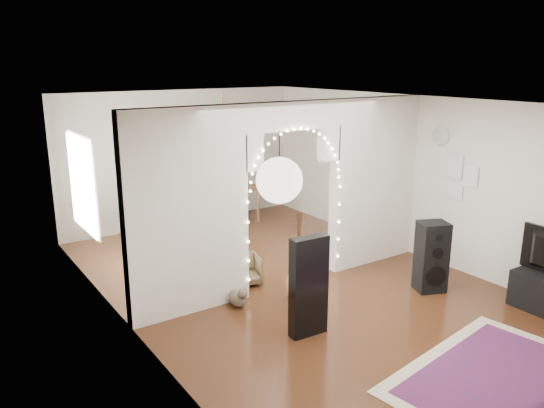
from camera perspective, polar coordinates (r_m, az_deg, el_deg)
floor at (r=8.11m, az=2.01°, el=-8.37°), size 7.50×7.50×0.00m
ceiling at (r=7.46m, az=2.20°, el=11.02°), size 5.00×7.50×0.02m
wall_back at (r=10.86m, az=-9.73°, el=4.89°), size 5.00×0.02×2.70m
wall_front at (r=5.30m, az=27.08°, el=-7.38°), size 5.00×0.02×2.70m
wall_left at (r=6.56m, az=-15.79°, el=-2.11°), size 0.02×7.50×2.70m
wall_right at (r=9.34m, az=14.57°, el=2.99°), size 0.02×7.50×2.70m
divider_wall at (r=7.66m, az=2.11°, el=1.46°), size 5.00×0.20×2.70m
fairy_lights at (r=7.53m, az=2.70°, el=2.19°), size 1.64×0.04×1.60m
window at (r=8.21m, az=-19.74°, el=2.04°), size 0.04×1.20×1.40m
wall_clock at (r=8.83m, az=17.73°, el=7.03°), size 0.03×0.31×0.31m
picture_frames at (r=8.69m, az=19.48°, el=2.74°), size 0.02×0.50×0.70m
paper_lantern at (r=4.49m, az=0.79°, el=2.56°), size 0.40×0.40×0.40m
ceiling_fan at (r=9.17m, az=-5.36°, el=9.83°), size 1.10×1.10×0.30m
area_rug at (r=6.29m, az=24.18°, el=-17.16°), size 2.66×2.15×0.02m
guitar_case at (r=6.42m, az=3.96°, el=-8.85°), size 0.49×0.19×1.25m
acoustic_guitar at (r=7.34m, az=2.89°, el=-6.96°), size 0.45×0.21×1.09m
tabby_cat at (r=7.31m, az=-3.67°, el=-9.99°), size 0.22×0.49×0.32m
floor_speaker at (r=7.99m, az=16.77°, el=-5.46°), size 0.50×0.47×1.03m
bookcase at (r=9.74m, az=-12.11°, el=-0.42°), size 1.36×0.55×1.37m
dining_table at (r=10.80m, az=-4.71°, el=1.38°), size 1.29×0.93×0.76m
flower_vase at (r=10.76m, az=-4.73°, el=2.25°), size 0.20×0.20×0.19m
dining_chair_left at (r=7.99m, az=-2.97°, el=-7.10°), size 0.57×0.57×0.43m
dining_chair_right at (r=10.01m, az=-9.63°, el=-2.26°), size 0.68×0.70×0.56m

